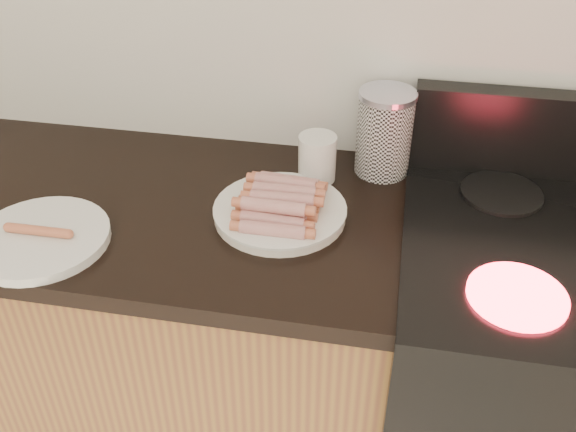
% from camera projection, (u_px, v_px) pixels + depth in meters
% --- Properties ---
extents(stove, '(0.76, 0.65, 0.91)m').
position_uv_depth(stove, '(543.00, 399.00, 1.53)').
color(stove, black).
rests_on(stove, floor).
extents(burner_near_left, '(0.18, 0.18, 0.01)m').
position_uv_depth(burner_near_left, '(517.00, 296.00, 1.16)').
color(burner_near_left, '#FF1E2D').
rests_on(burner_near_left, stove).
extents(burner_far_left, '(0.18, 0.18, 0.01)m').
position_uv_depth(burner_far_left, '(502.00, 193.00, 1.43)').
color(burner_far_left, black).
rests_on(burner_far_left, stove).
extents(main_plate, '(0.30, 0.30, 0.02)m').
position_uv_depth(main_plate, '(280.00, 213.00, 1.38)').
color(main_plate, white).
rests_on(main_plate, counter_slab).
extents(side_plate, '(0.37, 0.37, 0.02)m').
position_uv_depth(side_plate, '(40.00, 238.00, 1.30)').
color(side_plate, white).
rests_on(side_plate, counter_slab).
extents(hotdog_pile, '(0.13, 0.22, 0.05)m').
position_uv_depth(hotdog_pile, '(280.00, 201.00, 1.36)').
color(hotdog_pile, brown).
rests_on(hotdog_pile, main_plate).
extents(plain_sausages, '(0.13, 0.02, 0.02)m').
position_uv_depth(plain_sausages, '(38.00, 231.00, 1.29)').
color(plain_sausages, tan).
rests_on(plain_sausages, side_plate).
extents(canister, '(0.13, 0.13, 0.20)m').
position_uv_depth(canister, '(384.00, 132.00, 1.48)').
color(canister, silver).
rests_on(canister, counter_slab).
extents(mug, '(0.11, 0.11, 0.11)m').
position_uv_depth(mug, '(317.00, 158.00, 1.48)').
color(mug, white).
rests_on(mug, counter_slab).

